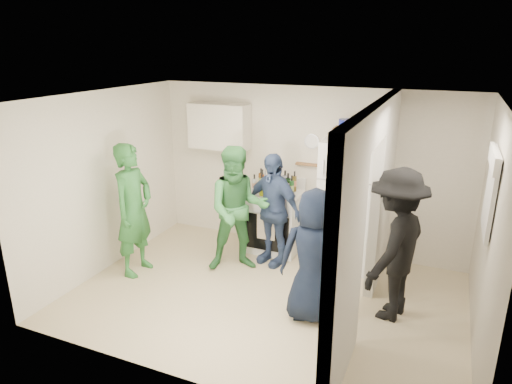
# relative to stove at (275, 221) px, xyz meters

# --- Properties ---
(floor) EXTENTS (4.80, 4.80, 0.00)m
(floor) POSITION_rel_stove_xyz_m (0.40, -1.37, -0.47)
(floor) COLOR #C1B188
(floor) RESTS_ON ground
(wall_back) EXTENTS (4.80, 0.00, 4.80)m
(wall_back) POSITION_rel_stove_xyz_m (0.40, 0.33, 0.78)
(wall_back) COLOR silver
(wall_back) RESTS_ON floor
(wall_front) EXTENTS (4.80, 0.00, 4.80)m
(wall_front) POSITION_rel_stove_xyz_m (0.40, -3.07, 0.78)
(wall_front) COLOR silver
(wall_front) RESTS_ON floor
(wall_left) EXTENTS (0.00, 3.40, 3.40)m
(wall_left) POSITION_rel_stove_xyz_m (-2.00, -1.37, 0.78)
(wall_left) COLOR silver
(wall_left) RESTS_ON floor
(wall_right) EXTENTS (0.00, 3.40, 3.40)m
(wall_right) POSITION_rel_stove_xyz_m (2.80, -1.37, 0.78)
(wall_right) COLOR silver
(wall_right) RESTS_ON floor
(ceiling) EXTENTS (4.80, 4.80, 0.00)m
(ceiling) POSITION_rel_stove_xyz_m (0.40, -1.37, 2.03)
(ceiling) COLOR white
(ceiling) RESTS_ON wall_back
(partition_pier_back) EXTENTS (0.12, 1.20, 2.50)m
(partition_pier_back) POSITION_rel_stove_xyz_m (1.60, -0.27, 0.78)
(partition_pier_back) COLOR silver
(partition_pier_back) RESTS_ON floor
(partition_pier_front) EXTENTS (0.12, 1.20, 2.50)m
(partition_pier_front) POSITION_rel_stove_xyz_m (1.60, -2.47, 0.78)
(partition_pier_front) COLOR silver
(partition_pier_front) RESTS_ON floor
(partition_header) EXTENTS (0.12, 1.00, 0.40)m
(partition_header) POSITION_rel_stove_xyz_m (1.60, -1.37, 1.83)
(partition_header) COLOR silver
(partition_header) RESTS_ON partition_pier_back
(stove) EXTENTS (0.79, 0.66, 0.94)m
(stove) POSITION_rel_stove_xyz_m (0.00, 0.00, 0.00)
(stove) COLOR white
(stove) RESTS_ON floor
(upper_cabinet) EXTENTS (0.95, 0.34, 0.70)m
(upper_cabinet) POSITION_rel_stove_xyz_m (-1.00, 0.15, 1.38)
(upper_cabinet) COLOR silver
(upper_cabinet) RESTS_ON wall_back
(fridge) EXTENTS (0.76, 0.74, 1.84)m
(fridge) POSITION_rel_stove_xyz_m (1.12, -0.03, 0.45)
(fridge) COLOR white
(fridge) RESTS_ON floor
(wicker_basket) EXTENTS (0.35, 0.25, 0.15)m
(wicker_basket) POSITION_rel_stove_xyz_m (1.02, 0.02, 1.45)
(wicker_basket) COLOR brown
(wicker_basket) RESTS_ON fridge
(blue_bowl) EXTENTS (0.24, 0.24, 0.11)m
(blue_bowl) POSITION_rel_stove_xyz_m (1.02, 0.02, 1.58)
(blue_bowl) COLOR navy
(blue_bowl) RESTS_ON wicker_basket
(yellow_cup_stack_top) EXTENTS (0.09, 0.09, 0.25)m
(yellow_cup_stack_top) POSITION_rel_stove_xyz_m (1.34, -0.13, 1.50)
(yellow_cup_stack_top) COLOR #DCE913
(yellow_cup_stack_top) RESTS_ON fridge
(wall_clock) EXTENTS (0.22, 0.02, 0.22)m
(wall_clock) POSITION_rel_stove_xyz_m (0.45, 0.31, 1.23)
(wall_clock) COLOR white
(wall_clock) RESTS_ON wall_back
(spice_shelf) EXTENTS (0.35, 0.08, 0.03)m
(spice_shelf) POSITION_rel_stove_xyz_m (0.40, 0.28, 0.88)
(spice_shelf) COLOR olive
(spice_shelf) RESTS_ON wall_back
(nook_window) EXTENTS (0.03, 0.70, 0.80)m
(nook_window) POSITION_rel_stove_xyz_m (2.78, -1.17, 1.18)
(nook_window) COLOR black
(nook_window) RESTS_ON wall_right
(nook_window_frame) EXTENTS (0.04, 0.76, 0.86)m
(nook_window_frame) POSITION_rel_stove_xyz_m (2.76, -1.17, 1.18)
(nook_window_frame) COLOR white
(nook_window_frame) RESTS_ON wall_right
(nook_valance) EXTENTS (0.04, 0.82, 0.18)m
(nook_valance) POSITION_rel_stove_xyz_m (2.74, -1.17, 1.53)
(nook_valance) COLOR white
(nook_valance) RESTS_ON wall_right
(yellow_cup_stack_stove) EXTENTS (0.09, 0.09, 0.25)m
(yellow_cup_stack_stove) POSITION_rel_stove_xyz_m (-0.12, -0.22, 0.60)
(yellow_cup_stack_stove) COLOR #CAD512
(yellow_cup_stack_stove) RESTS_ON stove
(red_cup) EXTENTS (0.09, 0.09, 0.12)m
(red_cup) POSITION_rel_stove_xyz_m (0.22, -0.20, 0.53)
(red_cup) COLOR red
(red_cup) RESTS_ON stove
(person_green_left) EXTENTS (0.45, 0.68, 1.85)m
(person_green_left) POSITION_rel_stove_xyz_m (-1.52, -1.43, 0.45)
(person_green_left) COLOR #2E7337
(person_green_left) RESTS_ON floor
(person_green_center) EXTENTS (1.09, 1.01, 1.78)m
(person_green_center) POSITION_rel_stove_xyz_m (-0.25, -0.78, 0.42)
(person_green_center) COLOR #377D48
(person_green_center) RESTS_ON floor
(person_denim) EXTENTS (1.04, 0.70, 1.65)m
(person_denim) POSITION_rel_stove_xyz_m (0.12, -0.42, 0.35)
(person_denim) COLOR #334C70
(person_denim) RESTS_ON floor
(person_navy) EXTENTS (0.88, 0.70, 1.58)m
(person_navy) POSITION_rel_stove_xyz_m (1.07, -1.57, 0.32)
(person_navy) COLOR black
(person_navy) RESTS_ON floor
(person_nook) EXTENTS (0.96, 1.30, 1.80)m
(person_nook) POSITION_rel_stove_xyz_m (1.90, -1.15, 0.43)
(person_nook) COLOR black
(person_nook) RESTS_ON floor
(bottle_a) EXTENTS (0.08, 0.08, 0.31)m
(bottle_a) POSITION_rel_stove_xyz_m (-0.28, 0.11, 0.63)
(bottle_a) COLOR brown
(bottle_a) RESTS_ON stove
(bottle_b) EXTENTS (0.08, 0.08, 0.28)m
(bottle_b) POSITION_rel_stove_xyz_m (-0.20, -0.07, 0.61)
(bottle_b) COLOR #1F4F1A
(bottle_b) RESTS_ON stove
(bottle_c) EXTENTS (0.07, 0.07, 0.32)m
(bottle_c) POSITION_rel_stove_xyz_m (-0.07, 0.14, 0.63)
(bottle_c) COLOR #A6A9B4
(bottle_c) RESTS_ON stove
(bottle_d) EXTENTS (0.06, 0.06, 0.28)m
(bottle_d) POSITION_rel_stove_xyz_m (0.00, -0.06, 0.61)
(bottle_d) COLOR #58240F
(bottle_d) RESTS_ON stove
(bottle_e) EXTENTS (0.08, 0.08, 0.30)m
(bottle_e) POSITION_rel_stove_xyz_m (0.09, 0.18, 0.62)
(bottle_e) COLOR #A1A8B2
(bottle_e) RESTS_ON stove
(bottle_f) EXTENTS (0.08, 0.08, 0.31)m
(bottle_f) POSITION_rel_stove_xyz_m (0.19, 0.03, 0.63)
(bottle_f) COLOR black
(bottle_f) RESTS_ON stove
(bottle_g) EXTENTS (0.07, 0.07, 0.31)m
(bottle_g) POSITION_rel_stove_xyz_m (0.25, 0.15, 0.63)
(bottle_g) COLOR brown
(bottle_g) RESTS_ON stove
(bottle_h) EXTENTS (0.07, 0.07, 0.27)m
(bottle_h) POSITION_rel_stove_xyz_m (-0.29, -0.12, 0.61)
(bottle_h) COLOR silver
(bottle_h) RESTS_ON stove
(bottle_i) EXTENTS (0.06, 0.06, 0.29)m
(bottle_i) POSITION_rel_stove_xyz_m (0.03, 0.09, 0.62)
(bottle_i) COLOR #56290E
(bottle_i) RESTS_ON stove
(bottle_j) EXTENTS (0.07, 0.07, 0.32)m
(bottle_j) POSITION_rel_stove_xyz_m (0.29, -0.10, 0.63)
(bottle_j) COLOR #226528
(bottle_j) RESTS_ON stove
(bottle_k) EXTENTS (0.06, 0.06, 0.32)m
(bottle_k) POSITION_rel_stove_xyz_m (-0.22, 0.03, 0.63)
(bottle_k) COLOR #9C5124
(bottle_k) RESTS_ON stove
(bottle_l) EXTENTS (0.07, 0.07, 0.28)m
(bottle_l) POSITION_rel_stove_xyz_m (0.15, -0.13, 0.61)
(bottle_l) COLOR #A4A5B5
(bottle_l) RESTS_ON stove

